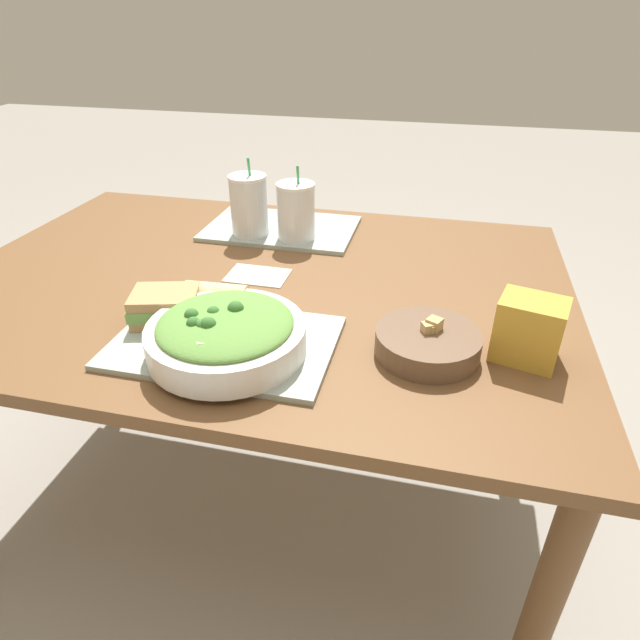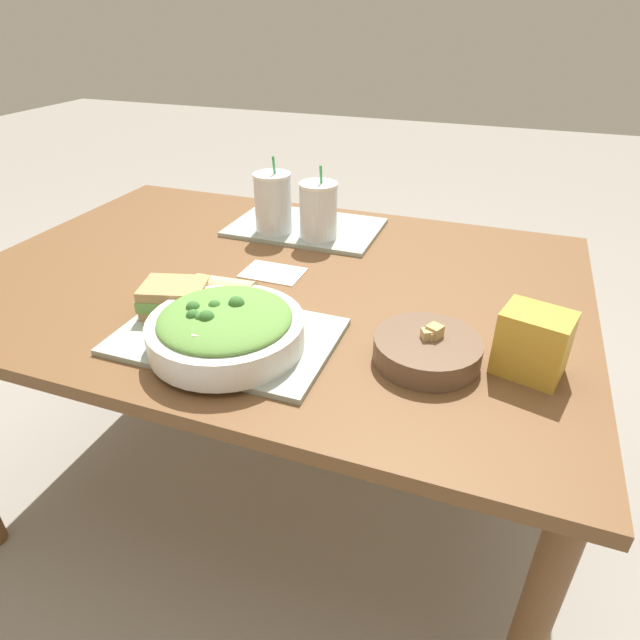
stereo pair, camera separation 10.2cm
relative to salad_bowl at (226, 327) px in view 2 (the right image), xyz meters
name	(u,v)px [view 2 (the right image)]	position (x,y,z in m)	size (l,w,h in m)	color
ground_plane	(282,484)	(-0.06, 0.33, -0.79)	(12.00, 12.00, 0.00)	gray
dining_table	(272,304)	(-0.06, 0.33, -0.13)	(1.48, 1.04, 0.73)	brown
tray_near	(227,336)	(-0.02, 0.04, -0.05)	(0.43, 0.28, 0.01)	#99A89E
tray_far	(306,227)	(-0.09, 0.64, -0.05)	(0.43, 0.28, 0.01)	#99A89E
salad_bowl	(226,327)	(0.00, 0.00, 0.00)	(0.30, 0.30, 0.09)	white
soup_bowl	(427,349)	(0.36, 0.10, -0.03)	(0.20, 0.20, 0.07)	brown
sandwich_near	(175,298)	(-0.16, 0.08, -0.01)	(0.16, 0.13, 0.06)	tan
baguette_near	(226,292)	(-0.08, 0.14, -0.01)	(0.14, 0.07, 0.06)	#DBBC84
drink_cup_dark	(273,205)	(-0.16, 0.57, 0.04)	(0.10, 0.10, 0.21)	silver
drink_cup_red	(318,213)	(-0.02, 0.57, 0.03)	(0.10, 0.10, 0.20)	silver
chip_bag	(533,343)	(0.54, 0.13, 0.01)	(0.13, 0.12, 0.12)	gold
napkin_folded	(271,272)	(-0.06, 0.34, -0.05)	(0.15, 0.10, 0.00)	silver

